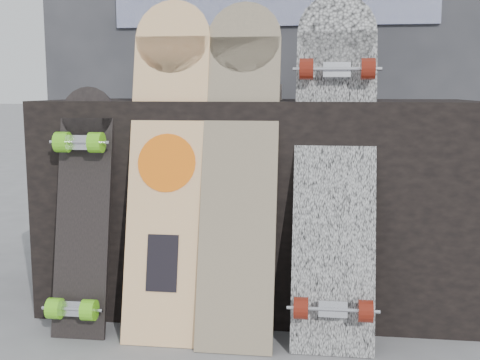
# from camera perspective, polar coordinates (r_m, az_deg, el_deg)

# --- Properties ---
(ground) EXTENTS (60.00, 60.00, 0.00)m
(ground) POSITION_cam_1_polar(r_m,az_deg,el_deg) (2.01, 0.09, -16.17)
(ground) COLOR slate
(ground) RESTS_ON ground
(vendor_table) EXTENTS (1.60, 0.60, 0.80)m
(vendor_table) POSITION_cam_1_polar(r_m,az_deg,el_deg) (2.36, 1.66, -2.17)
(vendor_table) COLOR black
(vendor_table) RESTS_ON ground
(booth) EXTENTS (2.40, 0.22, 2.20)m
(booth) POSITION_cam_1_polar(r_m,az_deg,el_deg) (3.18, 3.33, 13.32)
(booth) COLOR #2E2E32
(booth) RESTS_ON ground
(merch_box_purple) EXTENTS (0.18, 0.12, 0.10)m
(merch_box_purple) POSITION_cam_1_polar(r_m,az_deg,el_deg) (2.54, -7.66, 8.73)
(merch_box_purple) COLOR #423874
(merch_box_purple) RESTS_ON vendor_table
(merch_box_small) EXTENTS (0.14, 0.14, 0.12)m
(merch_box_small) POSITION_cam_1_polar(r_m,az_deg,el_deg) (2.32, 8.92, 8.96)
(merch_box_small) COLOR #423874
(merch_box_small) RESTS_ON vendor_table
(merch_box_flat) EXTENTS (0.22, 0.10, 0.06)m
(merch_box_flat) POSITION_cam_1_polar(r_m,az_deg,el_deg) (2.34, 1.20, 8.33)
(merch_box_flat) COLOR #D1B78C
(merch_box_flat) RESTS_ON vendor_table
(longboard_geisha) EXTENTS (0.26, 0.31, 1.15)m
(longboard_geisha) POSITION_cam_1_polar(r_m,az_deg,el_deg) (2.06, -6.89, 2.06)
(longboard_geisha) COLOR beige
(longboard_geisha) RESTS_ON ground
(longboard_celtic) EXTENTS (0.25, 0.34, 1.14)m
(longboard_celtic) POSITION_cam_1_polar(r_m,az_deg,el_deg) (2.01, -0.00, 1.90)
(longboard_celtic) COLOR beige
(longboard_celtic) RESTS_ON ground
(longboard_cascadia) EXTENTS (0.27, 0.39, 1.17)m
(longboard_cascadia) POSITION_cam_1_polar(r_m,az_deg,el_deg) (2.01, 9.00, 1.80)
(longboard_cascadia) COLOR silver
(longboard_cascadia) RESTS_ON ground
(skateboard_dark) EXTENTS (0.19, 0.26, 0.85)m
(skateboard_dark) POSITION_cam_1_polar(r_m,az_deg,el_deg) (2.13, -14.80, -2.72)
(skateboard_dark) COLOR black
(skateboard_dark) RESTS_ON ground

